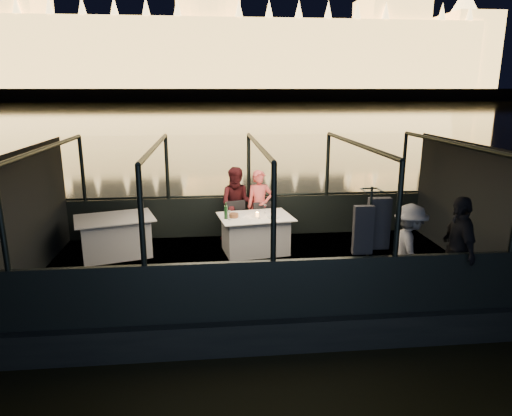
{
  "coord_description": "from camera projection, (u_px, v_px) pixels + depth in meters",
  "views": [
    {
      "loc": [
        -0.86,
        -8.03,
        3.76
      ],
      "look_at": [
        0.0,
        0.4,
        1.55
      ],
      "focal_mm": 32.0,
      "sensor_mm": 36.0,
      "label": 1
    }
  ],
  "objects": [
    {
      "name": "boat_hull",
      "position": [
        258.0,
        291.0,
        8.76
      ],
      "size": [
        8.6,
        4.4,
        1.0
      ],
      "primitive_type": "cube",
      "color": "black",
      "rests_on": "river_water"
    },
    {
      "name": "end_wall_fore",
      "position": [
        31.0,
        214.0,
        7.95
      ],
      "size": [
        0.02,
        4.0,
        2.3
      ],
      "primitive_type": null,
      "color": "black",
      "rests_on": "boat_deck"
    },
    {
      "name": "passenger_stripe",
      "position": [
        410.0,
        243.0,
        7.37
      ],
      "size": [
        0.65,
        1.02,
        1.5
      ],
      "primitive_type": "imported",
      "rotation": [
        0.0,
        0.0,
        1.46
      ],
      "color": "silver",
      "rests_on": "boat_deck"
    },
    {
      "name": "river_water",
      "position": [
        213.0,
        110.0,
        85.78
      ],
      "size": [
        500.0,
        500.0,
        0.0
      ],
      "primitive_type": "plane",
      "color": "black",
      "rests_on": "ground"
    },
    {
      "name": "cabin_glass_starboard",
      "position": [
        274.0,
        213.0,
        6.31
      ],
      "size": [
        8.0,
        0.02,
        1.4
      ],
      "primitive_type": null,
      "color": "#99B2B2",
      "rests_on": "gunwale_starboard"
    },
    {
      "name": "cabin_glass_port",
      "position": [
        249.0,
        166.0,
        10.16
      ],
      "size": [
        8.0,
        0.02,
        1.4
      ],
      "primitive_type": null,
      "color": "#99B2B2",
      "rests_on": "gunwale_port"
    },
    {
      "name": "parliament_building",
      "position": [
        208.0,
        20.0,
        169.92
      ],
      "size": [
        220.0,
        32.0,
        60.0
      ],
      "primitive_type": null,
      "color": "#F2D18C",
      "rests_on": "embankment"
    },
    {
      "name": "amber_candle",
      "position": [
        257.0,
        215.0,
        9.21
      ],
      "size": [
        0.08,
        0.08,
        0.09
      ],
      "primitive_type": "cylinder",
      "rotation": [
        0.0,
        0.0,
        -0.31
      ],
      "color": "#FF9B3F",
      "rests_on": "dining_table_central"
    },
    {
      "name": "passenger_dark",
      "position": [
        458.0,
        250.0,
        7.07
      ],
      "size": [
        0.53,
        1.04,
        1.71
      ],
      "primitive_type": "imported",
      "rotation": [
        0.0,
        0.0,
        4.6
      ],
      "color": "black",
      "rests_on": "boat_deck"
    },
    {
      "name": "cabin_roof_glass",
      "position": [
        258.0,
        145.0,
        8.06
      ],
      "size": [
        8.0,
        4.0,
        0.02
      ],
      "primitive_type": null,
      "color": "#99B2B2",
      "rests_on": "boat_deck"
    },
    {
      "name": "canopy_ribs",
      "position": [
        258.0,
        208.0,
        8.35
      ],
      "size": [
        8.0,
        4.0,
        2.3
      ],
      "primitive_type": null,
      "color": "black",
      "rests_on": "boat_deck"
    },
    {
      "name": "gunwale_starboard",
      "position": [
        273.0,
        290.0,
        6.6
      ],
      "size": [
        8.0,
        0.08,
        0.9
      ],
      "primitive_type": "cube",
      "color": "black",
      "rests_on": "boat_deck"
    },
    {
      "name": "chair_port_left",
      "position": [
        236.0,
        225.0,
        9.72
      ],
      "size": [
        0.54,
        0.54,
        0.93
      ],
      "primitive_type": "cube",
      "rotation": [
        0.0,
        0.0,
        0.29
      ],
      "color": "black",
      "rests_on": "boat_deck"
    },
    {
      "name": "plate_far",
      "position": [
        240.0,
        216.0,
        9.23
      ],
      "size": [
        0.31,
        0.31,
        0.02
      ],
      "primitive_type": "cylinder",
      "rotation": [
        0.0,
        0.0,
        -0.31
      ],
      "color": "white",
      "rests_on": "dining_table_central"
    },
    {
      "name": "boat_deck",
      "position": [
        258.0,
        268.0,
        8.64
      ],
      "size": [
        8.0,
        4.0,
        0.04
      ],
      "primitive_type": "cube",
      "color": "black",
      "rests_on": "boat_hull"
    },
    {
      "name": "end_wall_aft",
      "position": [
        465.0,
        203.0,
        8.74
      ],
      "size": [
        0.02,
        4.0,
        2.3
      ],
      "primitive_type": null,
      "color": "black",
      "rests_on": "boat_deck"
    },
    {
      "name": "embankment",
      "position": [
        210.0,
        96.0,
        210.67
      ],
      "size": [
        400.0,
        140.0,
        6.0
      ],
      "primitive_type": "cube",
      "color": "#423D33",
      "rests_on": "ground"
    },
    {
      "name": "plate_near",
      "position": [
        273.0,
        217.0,
        9.17
      ],
      "size": [
        0.33,
        0.33,
        0.02
      ],
      "primitive_type": "cylinder",
      "rotation": [
        0.0,
        0.0,
        -0.43
      ],
      "color": "silver",
      "rests_on": "dining_table_central"
    },
    {
      "name": "person_woman_coral",
      "position": [
        260.0,
        208.0,
        9.96
      ],
      "size": [
        0.6,
        0.43,
        1.58
      ],
      "primitive_type": "imported",
      "rotation": [
        0.0,
        0.0,
        0.09
      ],
      "color": "#E85854",
      "rests_on": "boat_deck"
    },
    {
      "name": "chair_port_right",
      "position": [
        263.0,
        224.0,
        9.78
      ],
      "size": [
        0.53,
        0.53,
        0.89
      ],
      "primitive_type": "cube",
      "rotation": [
        0.0,
        0.0,
        0.36
      ],
      "color": "black",
      "rests_on": "boat_deck"
    },
    {
      "name": "wine_bottle",
      "position": [
        226.0,
        211.0,
        9.03
      ],
      "size": [
        0.09,
        0.09,
        0.33
      ],
      "primitive_type": "cylinder",
      "rotation": [
        0.0,
        0.0,
        -0.29
      ],
      "color": "#153919",
      "rests_on": "dining_table_central"
    },
    {
      "name": "bread_basket",
      "position": [
        234.0,
        215.0,
        9.16
      ],
      "size": [
        0.21,
        0.21,
        0.08
      ],
      "primitive_type": "cylinder",
      "rotation": [
        0.0,
        0.0,
        0.04
      ],
      "color": "brown",
      "rests_on": "dining_table_central"
    },
    {
      "name": "dining_table_aft",
      "position": [
        116.0,
        237.0,
        9.15
      ],
      "size": [
        1.75,
        1.47,
        0.8
      ],
      "primitive_type": "cube",
      "rotation": [
        0.0,
        0.0,
        0.29
      ],
      "color": "white",
      "rests_on": "boat_deck"
    },
    {
      "name": "person_man_maroon",
      "position": [
        238.0,
        208.0,
        9.98
      ],
      "size": [
        0.85,
        0.7,
        1.64
      ],
      "primitive_type": "imported",
      "rotation": [
        0.0,
        0.0,
        -0.12
      ],
      "color": "#3E1115",
      "rests_on": "boat_deck"
    },
    {
      "name": "wine_glass_white",
      "position": [
        229.0,
        215.0,
        8.96
      ],
      "size": [
        0.07,
        0.07,
        0.19
      ],
      "primitive_type": null,
      "rotation": [
        0.0,
        0.0,
        0.15
      ],
      "color": "silver",
      "rests_on": "dining_table_central"
    },
    {
      "name": "coat_stand",
      "position": [
        368.0,
        251.0,
        6.87
      ],
      "size": [
        0.55,
        0.45,
        1.89
      ],
      "primitive_type": null,
      "rotation": [
        0.0,
        0.0,
        0.06
      ],
      "color": "black",
      "rests_on": "boat_deck"
    },
    {
      "name": "dining_table_central",
      "position": [
        255.0,
        234.0,
        9.34
      ],
      "size": [
        1.59,
        1.26,
        0.77
      ],
      "primitive_type": "cube",
      "rotation": [
        0.0,
        0.0,
        0.15
      ],
      "color": "silver",
      "rests_on": "boat_deck"
    },
    {
      "name": "gunwale_port",
      "position": [
        249.0,
        216.0,
        10.45
      ],
      "size": [
        8.0,
        0.08,
        0.9
      ],
      "primitive_type": "cube",
      "color": "black",
      "rests_on": "boat_deck"
    },
    {
      "name": "wine_glass_red",
      "position": [
        265.0,
        209.0,
        9.46
      ],
      "size": [
        0.07,
        0.07,
        0.18
      ],
      "primitive_type": null,
      "rotation": [
        0.0,
        0.0,
        0.24
      ],
      "color": "silver",
      "rests_on": "dining_table_central"
    },
    {
      "name": "wine_glass_empty",
      "position": [
        259.0,
        214.0,
        9.06
      ],
      "size": [
        0.08,
        0.08,
        0.18
      ],
      "primitive_type": null,
      "rotation": [
        0.0,
        0.0,
        -0.29
      ],
      "color": "silver",
      "rests_on": "dining_table_central"
    }
  ]
}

